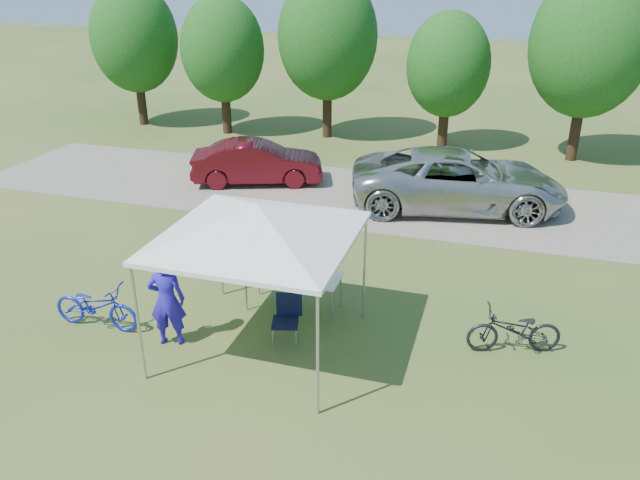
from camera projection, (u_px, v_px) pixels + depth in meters
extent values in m
plane|color=#2D5119|center=(263.00, 345.00, 11.29)|extent=(100.00, 100.00, 0.00)
cube|color=gray|center=(365.00, 197.00, 18.27)|extent=(24.00, 5.00, 0.02)
cylinder|color=#A5A5AA|center=(139.00, 324.00, 9.95)|extent=(0.05, 0.05, 2.10)
cylinder|color=#A5A5AA|center=(318.00, 356.00, 9.16)|extent=(0.05, 0.05, 2.10)
cylinder|color=#A5A5AA|center=(220.00, 249.00, 12.57)|extent=(0.05, 0.05, 2.10)
cylinder|color=#A5A5AA|center=(365.00, 268.00, 11.77)|extent=(0.05, 0.05, 2.10)
cube|color=white|center=(258.00, 237.00, 10.42)|extent=(3.15, 3.15, 0.08)
pyramid|color=white|center=(257.00, 204.00, 10.17)|extent=(4.53, 4.53, 0.55)
cylinder|color=#382314|center=(142.00, 102.00, 26.04)|extent=(0.36, 0.36, 1.89)
ellipsoid|color=#144711|center=(134.00, 38.00, 24.99)|extent=(3.46, 3.46, 4.32)
cylinder|color=#382314|center=(226.00, 111.00, 24.74)|extent=(0.36, 0.36, 1.75)
ellipsoid|color=#144711|center=(223.00, 49.00, 23.77)|extent=(3.20, 3.20, 4.00)
cylinder|color=#382314|center=(327.00, 111.00, 24.14)|extent=(0.36, 0.36, 2.03)
ellipsoid|color=#144711|center=(328.00, 37.00, 23.01)|extent=(3.71, 3.71, 4.64)
cylinder|color=#382314|center=(443.00, 126.00, 22.86)|extent=(0.36, 0.36, 1.61)
ellipsoid|color=#144711|center=(448.00, 65.00, 21.96)|extent=(2.94, 2.94, 3.68)
cylinder|color=#382314|center=(575.00, 130.00, 21.30)|extent=(0.36, 0.36, 2.10)
ellipsoid|color=#144711|center=(590.00, 43.00, 20.13)|extent=(3.84, 3.84, 4.80)
cube|color=white|center=(293.00, 275.00, 12.17)|extent=(1.86, 0.77, 0.04)
cylinder|color=#A5A5AA|center=(246.00, 294.00, 12.27)|extent=(0.04, 0.04, 0.72)
cylinder|color=#A5A5AA|center=(331.00, 307.00, 11.80)|extent=(0.04, 0.04, 0.72)
cylinder|color=#A5A5AA|center=(259.00, 279.00, 12.84)|extent=(0.04, 0.04, 0.72)
cylinder|color=#A5A5AA|center=(341.00, 291.00, 12.38)|extent=(0.04, 0.04, 0.72)
cube|color=black|center=(285.00, 323.00, 11.16)|extent=(0.58, 0.58, 0.04)
cube|color=black|center=(289.00, 304.00, 11.26)|extent=(0.46, 0.16, 0.47)
cylinder|color=#A5A5AA|center=(271.00, 338.00, 11.13)|extent=(0.02, 0.02, 0.42)
cylinder|color=#A5A5AA|center=(293.00, 341.00, 11.02)|extent=(0.02, 0.02, 0.42)
cylinder|color=#A5A5AA|center=(279.00, 326.00, 11.49)|extent=(0.02, 0.02, 0.42)
cylinder|color=#A5A5AA|center=(300.00, 329.00, 11.38)|extent=(0.02, 0.02, 0.42)
cube|color=white|center=(279.00, 265.00, 12.17)|extent=(0.47, 0.31, 0.31)
cube|color=white|center=(278.00, 257.00, 12.10)|extent=(0.49, 0.33, 0.04)
cylinder|color=yellow|center=(311.00, 277.00, 12.00)|extent=(0.07, 0.07, 0.05)
imported|color=#2216BA|center=(167.00, 300.00, 11.01)|extent=(0.74, 0.59, 1.76)
imported|color=#1524C0|center=(96.00, 306.00, 11.66)|extent=(1.73, 0.64, 0.90)
imported|color=black|center=(515.00, 330.00, 10.92)|extent=(1.76, 1.04, 0.87)
imported|color=#B5B6B1|center=(458.00, 180.00, 17.16)|extent=(6.21, 3.73, 1.62)
imported|color=#4F0D14|center=(257.00, 162.00, 19.18)|extent=(4.21, 2.65, 1.31)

